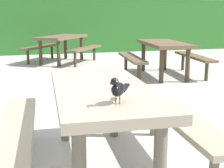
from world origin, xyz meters
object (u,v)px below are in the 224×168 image
picnic_table_foreground (101,106)px  picnic_table_far_centre (62,42)px  bird_grackle (118,89)px  picnic_table_mid_right (164,51)px

picnic_table_foreground → picnic_table_far_centre: 6.44m
bird_grackle → picnic_table_mid_right: (2.34, 4.37, -0.29)m
picnic_table_mid_right → picnic_table_far_centre: (-1.87, 2.64, 0.00)m
bird_grackle → picnic_table_far_centre: bearing=86.1°
bird_grackle → picnic_table_mid_right: size_ratio=0.13×
picnic_table_foreground → bird_grackle: size_ratio=7.76×
picnic_table_foreground → bird_grackle: 0.65m
picnic_table_far_centre → picnic_table_mid_right: bearing=-54.8°
picnic_table_foreground → picnic_table_mid_right: size_ratio=0.97×
bird_grackle → picnic_table_mid_right: bird_grackle is taller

